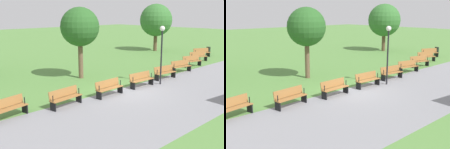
# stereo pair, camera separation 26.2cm
# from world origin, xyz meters

# --- Properties ---
(ground_plane) EXTENTS (120.00, 120.00, 0.00)m
(ground_plane) POSITION_xyz_m (0.00, 0.00, 0.00)
(ground_plane) COLOR #54843D
(path_paving) EXTENTS (44.99, 6.23, 0.01)m
(path_paving) POSITION_xyz_m (0.00, 2.43, 0.00)
(path_paving) COLOR gray
(path_paving) RESTS_ON ground
(bench_0) EXTENTS (1.82, 1.18, 0.89)m
(bench_0) POSITION_xyz_m (-14.68, -3.30, 0.47)
(bench_0) COLOR #996633
(bench_0) RESTS_ON ground
(bench_1) EXTENTS (1.84, 1.07, 0.89)m
(bench_1) POSITION_xyz_m (-12.14, -2.24, 0.47)
(bench_1) COLOR #996633
(bench_1) RESTS_ON ground
(bench_2) EXTENTS (1.85, 0.94, 0.89)m
(bench_2) POSITION_xyz_m (-9.52, -1.39, 0.47)
(bench_2) COLOR #996633
(bench_2) RESTS_ON ground
(bench_3) EXTENTS (1.85, 0.82, 0.89)m
(bench_3) POSITION_xyz_m (-6.84, -0.74, 0.47)
(bench_3) COLOR #996633
(bench_3) RESTS_ON ground
(bench_4) EXTENTS (1.83, 0.68, 0.89)m
(bench_4) POSITION_xyz_m (-4.12, -0.31, 0.47)
(bench_4) COLOR #996633
(bench_4) RESTS_ON ground
(bench_5) EXTENTS (1.81, 0.54, 0.89)m
(bench_5) POSITION_xyz_m (-1.38, -0.10, 0.47)
(bench_5) COLOR #996633
(bench_5) RESTS_ON ground
(bench_6) EXTENTS (1.81, 0.54, 0.89)m
(bench_6) POSITION_xyz_m (1.38, -0.10, 0.47)
(bench_6) COLOR #996633
(bench_6) RESTS_ON ground
(bench_7) EXTENTS (1.83, 0.68, 0.89)m
(bench_7) POSITION_xyz_m (4.12, -0.31, 0.47)
(bench_7) COLOR #996633
(bench_7) RESTS_ON ground
(bench_8) EXTENTS (1.85, 0.82, 0.89)m
(bench_8) POSITION_xyz_m (6.84, -0.74, 0.47)
(bench_8) COLOR #996633
(bench_8) RESTS_ON ground
(tree_0) EXTENTS (3.72, 3.72, 5.42)m
(tree_0) POSITION_xyz_m (-14.99, -9.46, 3.55)
(tree_0) COLOR brown
(tree_0) RESTS_ON ground
(tree_2) EXTENTS (2.65, 2.65, 4.88)m
(tree_2) POSITION_xyz_m (-0.12, -4.54, 3.53)
(tree_2) COLOR brown
(tree_2) RESTS_ON ground
(lamp_post) EXTENTS (0.32, 0.32, 3.71)m
(lamp_post) POSITION_xyz_m (-2.74, 0.35, 2.61)
(lamp_post) COLOR black
(lamp_post) RESTS_ON ground
(trash_bin) EXTENTS (0.42, 0.42, 0.89)m
(trash_bin) POSITION_xyz_m (-16.22, -3.37, 0.45)
(trash_bin) COLOR black
(trash_bin) RESTS_ON ground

